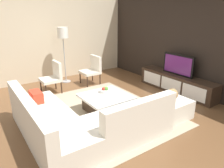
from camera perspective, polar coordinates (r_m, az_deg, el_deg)
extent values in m
plane|color=brown|center=(4.78, -1.99, -7.99)|extent=(14.00, 14.00, 0.00)
cube|color=black|center=(6.19, 19.75, 10.83)|extent=(6.40, 0.12, 2.80)
cube|color=beige|center=(7.27, -14.88, 12.40)|extent=(0.12, 5.20, 2.80)
cube|color=tan|center=(4.85, -2.64, -7.49)|extent=(3.25, 2.57, 0.01)
cube|color=#332319|center=(6.21, 16.93, 0.20)|extent=(2.37, 0.45, 0.50)
cube|color=white|center=(6.49, 10.68, 1.54)|extent=(0.67, 0.01, 0.35)
cube|color=white|center=(6.04, 15.54, -0.21)|extent=(0.67, 0.01, 0.35)
cube|color=white|center=(5.64, 21.14, -2.22)|extent=(0.67, 0.01, 0.35)
cube|color=black|center=(6.06, 17.41, 4.99)|extent=(0.98, 0.05, 0.57)
cube|color=#591E66|center=(6.04, 17.24, 4.95)|extent=(0.88, 0.01, 0.48)
cube|color=silver|center=(4.04, -16.39, -10.81)|extent=(2.38, 0.85, 0.43)
cube|color=silver|center=(3.78, -21.77, -6.59)|extent=(2.38, 0.18, 0.38)
cube|color=silver|center=(3.92, 4.22, -10.95)|extent=(0.85, 1.50, 0.43)
cube|color=silver|center=(3.51, 7.84, -7.35)|extent=(0.18, 1.50, 0.38)
cube|color=red|center=(4.53, -19.74, -3.23)|extent=(0.36, 0.20, 0.22)
cube|color=red|center=(4.03, 8.49, -6.29)|extent=(0.60, 0.44, 0.06)
cube|color=#332319|center=(4.83, -1.66, -5.50)|extent=(0.78, 0.81, 0.33)
cube|color=white|center=(4.76, -1.68, -3.42)|extent=(0.98, 1.02, 0.05)
cylinder|color=#332319|center=(6.26, -18.66, -0.41)|extent=(0.04, 0.04, 0.38)
cylinder|color=#332319|center=(5.86, -17.39, -1.62)|extent=(0.04, 0.04, 0.38)
cylinder|color=#332319|center=(6.38, -14.97, 0.32)|extent=(0.04, 0.04, 0.38)
cylinder|color=#332319|center=(5.98, -13.48, -0.81)|extent=(0.04, 0.04, 0.38)
cube|color=silver|center=(6.06, -16.29, 1.08)|extent=(0.53, 0.51, 0.08)
cube|color=silver|center=(6.05, -14.60, 3.84)|extent=(0.53, 0.08, 0.45)
cylinder|color=#A5A5AA|center=(7.01, -12.24, 0.71)|extent=(0.28, 0.28, 0.02)
cylinder|color=#A5A5AA|center=(6.83, -12.65, 6.28)|extent=(0.03, 0.03, 1.37)
cylinder|color=white|center=(6.70, -13.19, 13.35)|extent=(0.32, 0.32, 0.32)
cube|color=silver|center=(4.75, 15.61, -6.24)|extent=(0.70, 0.70, 0.40)
cylinder|color=silver|center=(4.93, -1.86, -1.86)|extent=(0.28, 0.28, 0.07)
sphere|color=#4C8C33|center=(4.88, -1.57, -1.35)|extent=(0.10, 0.10, 0.10)
sphere|color=gold|center=(4.93, -1.56, -1.19)|extent=(0.09, 0.09, 0.09)
sphere|color=#4C8C33|center=(4.94, -2.03, -1.19)|extent=(0.07, 0.07, 0.07)
sphere|color=#B23326|center=(4.89, -2.26, -1.37)|extent=(0.09, 0.09, 0.09)
cylinder|color=#332319|center=(6.74, -8.58, 1.78)|extent=(0.04, 0.04, 0.38)
cylinder|color=#332319|center=(6.34, -6.67, 0.74)|extent=(0.04, 0.04, 0.38)
cylinder|color=#332319|center=(6.94, -5.29, 2.42)|extent=(0.04, 0.04, 0.38)
cylinder|color=#332319|center=(6.55, -3.24, 1.45)|extent=(0.04, 0.04, 0.38)
cube|color=silver|center=(6.58, -6.00, 3.20)|extent=(0.55, 0.53, 0.08)
cube|color=silver|center=(6.62, -4.39, 5.71)|extent=(0.55, 0.08, 0.45)
sphere|color=#AD8451|center=(4.63, 15.96, -2.65)|extent=(0.24, 0.24, 0.24)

